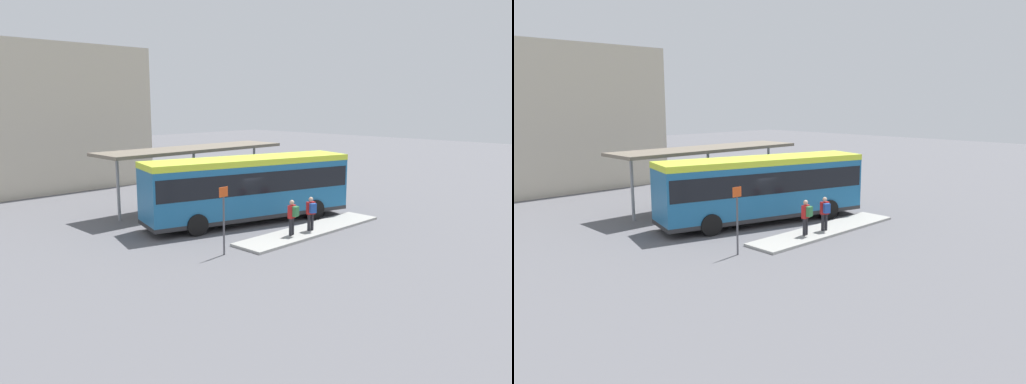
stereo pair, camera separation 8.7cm
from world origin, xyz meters
The scene contains 11 objects.
ground_plane centered at (0.00, 0.00, 0.00)m, with size 120.00×120.00×0.00m, color #5B5B60.
curb_island centered at (0.79, -3.49, 0.06)m, with size 8.87×1.80×0.12m.
city_bus centered at (0.01, 0.00, 1.95)m, with size 11.16×5.22×3.35m.
pedestrian_waiting centered at (0.57, -3.66, 1.04)m, with size 0.46×0.50×1.61m.
pedestrian_companion centered at (-0.69, -3.59, 1.06)m, with size 0.43×0.47×1.64m.
bicycle_orange centered at (8.28, 1.92, 0.38)m, with size 0.48×1.76×0.76m.
bicycle_green centered at (8.17, 2.60, 0.35)m, with size 0.48×1.62×0.70m.
station_shelter centered at (0.39, 4.99, 3.35)m, with size 11.68×2.93×3.51m.
potted_planter_near_shelter centered at (-2.42, 2.53, 0.72)m, with size 0.92×0.92×1.39m.
potted_planter_far_side centered at (5.59, 2.29, 0.74)m, with size 0.92×0.92×1.41m.
platform_sign centered at (-4.60, -3.31, 1.56)m, with size 0.44×0.08×2.80m.
Camera 2 is at (-17.43, -18.10, 6.17)m, focal length 35.00 mm.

